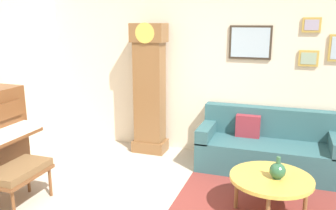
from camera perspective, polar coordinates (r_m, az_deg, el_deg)
The scene contains 6 objects.
wall_back at distance 5.49m, azimuth 5.39°, elevation 6.64°, with size 5.30×0.13×2.80m.
piano_bench at distance 4.33m, azimuth -22.90°, elevation -10.03°, with size 0.42×0.70×0.48m.
grandfather_clock at distance 5.49m, azimuth -3.01°, elevation 2.04°, with size 0.52×0.34×2.03m.
couch at distance 5.18m, azimuth 15.81°, elevation -6.70°, with size 1.90×0.80×0.84m.
coffee_table at distance 4.00m, azimuth 16.36°, elevation -11.49°, with size 0.88×0.88×0.44m.
green_jug at distance 3.94m, azimuth 17.32°, elevation -10.10°, with size 0.17×0.17×0.24m.
Camera 1 is at (1.30, -2.90, 2.06)m, focal length 37.65 mm.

